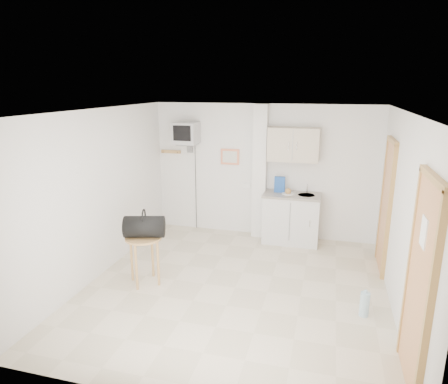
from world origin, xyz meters
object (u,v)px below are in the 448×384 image
(water_bottle, at_px, (365,304))
(crt_television, at_px, (186,134))
(duffel_bag, at_px, (144,227))
(round_table, at_px, (144,245))

(water_bottle, bearing_deg, crt_television, 144.23)
(crt_television, bearing_deg, duffel_bag, -85.87)
(crt_television, distance_m, water_bottle, 4.31)
(duffel_bag, relative_size, water_bottle, 1.75)
(crt_television, height_order, water_bottle, crt_television)
(round_table, height_order, water_bottle, round_table)
(round_table, distance_m, water_bottle, 3.08)
(crt_television, bearing_deg, round_table, -86.47)
(crt_television, distance_m, round_table, 2.59)
(duffel_bag, distance_m, water_bottle, 3.11)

